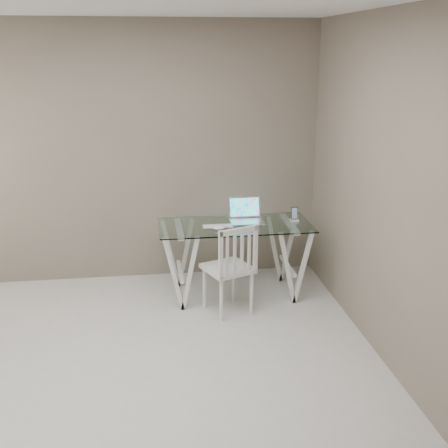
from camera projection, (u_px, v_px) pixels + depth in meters
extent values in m
plane|color=#BBB8B3|center=(131.00, 393.00, 4.09)|extent=(4.50, 4.50, 0.00)
cube|color=#72665A|center=(129.00, 155.00, 5.82)|extent=(4.00, 0.02, 2.70)
cube|color=#72665A|center=(93.00, 442.00, 1.56)|extent=(4.00, 0.02, 2.70)
cube|color=#72665A|center=(408.00, 204.00, 3.95)|extent=(0.02, 4.50, 2.70)
cube|color=silver|center=(235.00, 225.00, 5.52)|extent=(1.50, 0.70, 0.01)
cube|color=silver|center=(180.00, 264.00, 5.56)|extent=(0.24, 0.62, 0.72)
cube|color=silver|center=(288.00, 258.00, 5.71)|extent=(0.24, 0.62, 0.72)
cube|color=silver|center=(228.00, 268.00, 5.26)|extent=(0.53, 0.53, 0.04)
cylinder|color=silver|center=(221.00, 300.00, 5.11)|extent=(0.03, 0.03, 0.41)
cylinder|color=silver|center=(251.00, 293.00, 5.27)|extent=(0.03, 0.03, 0.41)
cylinder|color=silver|center=(204.00, 288.00, 5.38)|extent=(0.03, 0.03, 0.41)
cylinder|color=silver|center=(234.00, 281.00, 5.54)|extent=(0.03, 0.03, 0.41)
cube|color=silver|center=(238.00, 252.00, 5.04)|extent=(0.38, 0.18, 0.45)
cube|color=silver|center=(247.00, 222.00, 5.58)|extent=(0.33, 0.23, 0.01)
cube|color=#19D899|center=(244.00, 207.00, 5.69)|extent=(0.33, 0.08, 0.21)
cube|color=silver|center=(217.00, 226.00, 5.45)|extent=(0.30, 0.13, 0.01)
ellipsoid|color=white|center=(219.00, 228.00, 5.36)|extent=(0.11, 0.07, 0.04)
cube|color=white|center=(294.00, 220.00, 5.63)|extent=(0.08, 0.08, 0.02)
cube|color=black|center=(294.00, 213.00, 5.62)|extent=(0.06, 0.03, 0.13)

